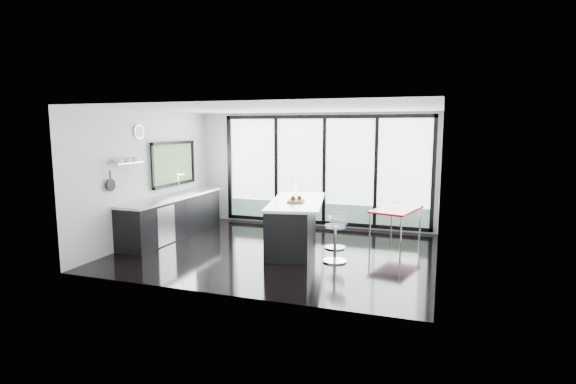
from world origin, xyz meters
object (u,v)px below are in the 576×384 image
at_px(bar_stool_near, 335,243).
at_px(red_table, 396,225).
at_px(bar_stool_far, 335,232).
at_px(island, 293,224).

relative_size(bar_stool_near, red_table, 0.52).
distance_m(bar_stool_far, red_table, 1.49).
distance_m(island, bar_stool_near, 1.26).
relative_size(island, bar_stool_far, 3.86).
xyz_separation_m(island, bar_stool_far, (0.83, 0.23, -0.17)).
height_order(island, bar_stool_far, island).
bearing_deg(bar_stool_near, island, 163.55).
relative_size(island, red_table, 1.91).
bearing_deg(bar_stool_near, red_table, 82.44).
relative_size(bar_stool_far, red_table, 0.49).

